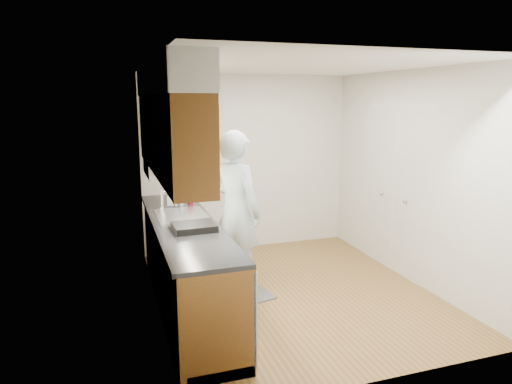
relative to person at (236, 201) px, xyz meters
The scene contains 15 objects.
floor 1.23m from the person, 25.49° to the right, with size 3.50×3.50×0.00m, color olive.
ceiling 1.59m from the person, 25.49° to the right, with size 3.50×3.50×0.00m, color white.
wall_left 0.98m from the person, 162.99° to the right, with size 0.02×3.50×2.50m, color silver.
wall_right 2.11m from the person, ahead, with size 0.02×3.50×2.50m, color silver.
wall_back 1.60m from the person, 68.26° to the left, with size 3.00×0.02×2.50m, color silver.
counter 0.88m from the person, 155.36° to the right, with size 0.64×2.80×1.30m.
upper_cabinets 1.19m from the person, 162.53° to the right, with size 0.47×2.80×1.21m.
closet_door 2.07m from the person, ahead, with size 0.02×1.22×2.05m, color white.
floor_mat 1.04m from the person, ahead, with size 0.53×0.91×0.02m, color #5A595C.
person is the anchor object (origin of this frame).
soap_bottle_a 0.72m from the person, 144.18° to the left, with size 0.09×0.09×0.24m, color white.
soap_bottle_b 0.82m from the person, 142.36° to the left, with size 0.08×0.08×0.18m, color white.
soda_can 0.63m from the person, 132.51° to the left, with size 0.07×0.07×0.12m, color #A61C32.
steel_can 0.65m from the person, 148.73° to the left, with size 0.07×0.07×0.14m, color #A5A5AA.
dish_rack 0.86m from the person, 133.38° to the right, with size 0.39×0.33×0.06m, color black.
Camera 1 is at (-1.92, -4.48, 2.16)m, focal length 32.00 mm.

